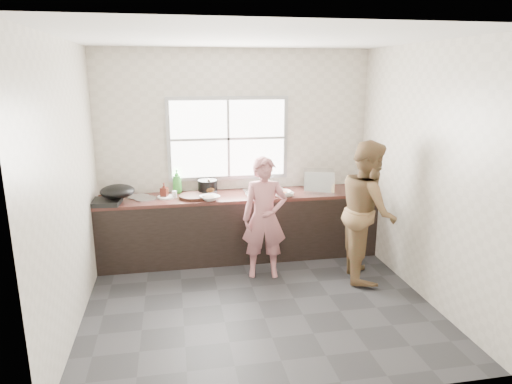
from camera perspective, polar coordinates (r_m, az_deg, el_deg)
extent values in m
cube|color=#28282A|center=(5.05, 0.24, -13.58)|extent=(3.60, 3.20, 0.01)
cube|color=silver|center=(4.47, 0.28, 18.76)|extent=(3.60, 3.20, 0.01)
cube|color=beige|center=(6.13, -2.56, 4.88)|extent=(3.60, 0.01, 2.70)
cube|color=beige|center=(4.60, -22.42, 0.53)|extent=(0.01, 3.20, 2.70)
cube|color=beige|center=(5.21, 20.15, 2.29)|extent=(0.01, 3.20, 2.70)
cube|color=beige|center=(3.07, 5.88, -5.05)|extent=(3.60, 0.01, 2.70)
cube|color=black|center=(6.06, -2.04, -4.41)|extent=(3.60, 0.62, 0.82)
cube|color=#3D1E19|center=(5.93, -2.08, -0.48)|extent=(3.60, 0.64, 0.04)
cube|color=silver|center=(5.98, 1.23, -0.09)|extent=(0.55, 0.45, 0.02)
cylinder|color=silver|center=(6.14, 0.86, 1.68)|extent=(0.02, 0.02, 0.30)
cube|color=#9EA0A5|center=(6.07, -3.50, 6.69)|extent=(1.60, 0.05, 1.10)
cube|color=white|center=(6.05, -3.47, 6.65)|extent=(1.50, 0.01, 1.00)
imported|color=#B46C6F|center=(5.41, 1.07, -3.74)|extent=(0.54, 0.39, 1.36)
imported|color=brown|center=(5.50, 13.78, -2.27)|extent=(0.78, 0.92, 1.65)
cylinder|color=black|center=(5.80, -7.74, -0.56)|extent=(0.42, 0.42, 0.04)
cube|color=silver|center=(5.91, -5.89, 0.01)|extent=(0.21, 0.14, 0.01)
imported|color=white|center=(5.67, -5.81, -0.73)|extent=(0.31, 0.31, 0.06)
imported|color=white|center=(5.82, 3.26, -0.29)|extent=(0.22, 0.22, 0.06)
imported|color=white|center=(5.83, 4.01, -0.25)|extent=(0.24, 0.24, 0.06)
cylinder|color=black|center=(5.98, -6.06, 0.65)|extent=(0.27, 0.27, 0.18)
cylinder|color=silver|center=(5.87, -11.15, -0.61)|extent=(0.25, 0.25, 0.02)
imported|color=green|center=(6.05, -9.85, 1.37)|extent=(0.16, 0.16, 0.32)
imported|color=#4A1A12|center=(5.87, -11.40, 0.14)|extent=(0.10, 0.10, 0.17)
imported|color=#3F280F|center=(5.93, -5.91, 0.58)|extent=(0.17, 0.17, 0.19)
cylinder|color=white|center=(5.85, -10.14, -0.28)|extent=(0.08, 0.08, 0.09)
cube|color=black|center=(5.77, -18.28, -1.19)|extent=(0.38, 0.38, 0.05)
ellipsoid|color=black|center=(5.77, -16.93, 0.09)|extent=(0.55, 0.55, 0.16)
cube|color=silver|center=(6.08, 7.85, 1.37)|extent=(0.45, 0.36, 0.29)
cylinder|color=#BBBCC2|center=(5.98, -14.48, -0.55)|extent=(0.33, 0.33, 0.01)
cylinder|color=#AEAFB5|center=(5.86, -13.63, -0.82)|extent=(0.31, 0.31, 0.01)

